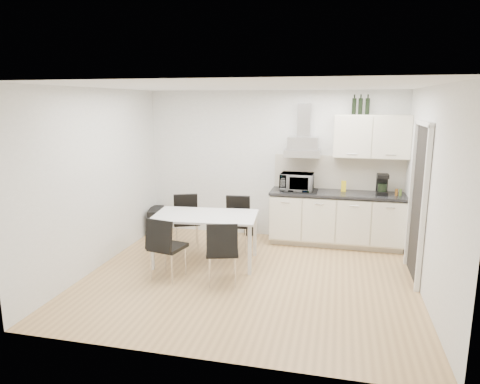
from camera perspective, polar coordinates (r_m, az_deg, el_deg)
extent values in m
plane|color=tan|center=(6.09, 1.18, -11.32)|extent=(4.50, 4.50, 0.00)
cube|color=white|center=(7.64, 4.33, 3.61)|extent=(4.50, 0.10, 2.60)
cube|color=white|center=(3.82, -4.96, -4.93)|extent=(4.50, 0.10, 2.60)
cube|color=white|center=(6.54, -18.45, 1.60)|extent=(0.10, 4.00, 2.60)
cube|color=white|center=(5.70, 23.98, -0.30)|extent=(0.10, 4.00, 2.60)
plane|color=white|center=(5.60, 1.30, 13.93)|extent=(4.50, 4.50, 0.00)
cube|color=white|center=(6.27, 22.52, -1.47)|extent=(0.08, 1.04, 2.10)
cube|color=beige|center=(7.59, 12.53, -6.41)|extent=(2.16, 0.52, 0.10)
cube|color=silver|center=(7.43, 12.68, -3.36)|extent=(2.20, 0.60, 0.76)
cube|color=black|center=(7.32, 12.83, -0.21)|extent=(2.22, 0.64, 0.04)
cube|color=beige|center=(7.56, 12.96, 2.55)|extent=(2.20, 0.02, 0.58)
cube|color=silver|center=(7.34, 17.11, 7.09)|extent=(1.20, 0.35, 0.70)
cube|color=silver|center=(7.32, 8.38, 5.91)|extent=(0.60, 0.46, 0.30)
cube|color=silver|center=(7.40, 8.57, 9.46)|extent=(0.22, 0.20, 0.55)
imported|color=silver|center=(7.31, 7.59, 1.59)|extent=(0.55, 0.32, 0.37)
cube|color=yellow|center=(7.41, 13.65, 0.76)|extent=(0.08, 0.04, 0.18)
cylinder|color=brown|center=(7.33, 20.13, -0.04)|extent=(0.04, 0.04, 0.11)
cylinder|color=#4C6626|center=(7.34, 20.60, -0.06)|extent=(0.04, 0.04, 0.11)
cylinder|color=black|center=(7.30, 14.97, 11.21)|extent=(0.07, 0.07, 0.32)
cylinder|color=black|center=(7.31, 15.77, 11.16)|extent=(0.07, 0.07, 0.32)
cylinder|color=black|center=(7.31, 16.65, 11.11)|extent=(0.07, 0.07, 0.32)
cube|color=white|center=(6.42, -4.65, -3.17)|extent=(1.60, 1.01, 0.03)
cube|color=white|center=(6.36, -11.66, -7.06)|extent=(0.05, 0.05, 0.72)
cube|color=white|center=(6.06, 1.30, -7.78)|extent=(0.05, 0.05, 0.72)
cube|color=white|center=(7.06, -9.62, -5.06)|extent=(0.05, 0.05, 0.72)
cube|color=white|center=(6.79, 2.01, -5.59)|extent=(0.05, 0.05, 0.72)
cube|color=black|center=(8.13, -11.10, -3.77)|extent=(0.37, 0.60, 0.46)
cube|color=gold|center=(8.04, -10.35, -2.68)|extent=(0.14, 0.49, 0.07)
cube|color=black|center=(7.87, 1.21, -4.81)|extent=(0.20, 0.18, 0.27)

